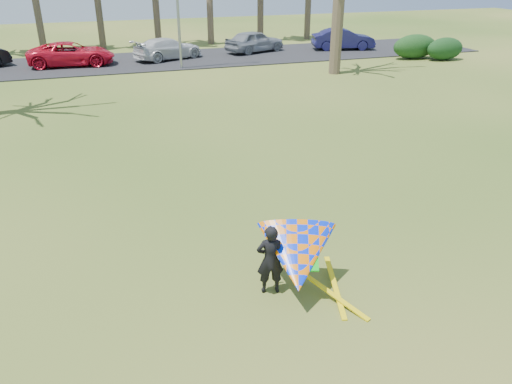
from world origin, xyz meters
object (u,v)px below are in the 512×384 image
object	(u,v)px
car_2	(71,54)
car_3	(168,49)
kite_flyer	(296,257)
car_4	(255,41)
car_5	(343,39)

from	to	relation	value
car_2	car_3	xyz separation A→B (m)	(5.84, 0.33, -0.03)
car_3	car_2	bearing A→B (deg)	70.56
car_2	kite_flyer	bearing A→B (deg)	-167.59
car_4	car_5	size ratio (longest dim) A/B	0.98
car_2	kite_flyer	size ratio (longest dim) A/B	2.08
car_5	car_4	bearing A→B (deg)	95.19
car_3	car_4	world-z (taller)	car_4
car_3	car_5	bearing A→B (deg)	-113.09
car_2	car_3	bearing A→B (deg)	-83.56
car_2	car_5	size ratio (longest dim) A/B	1.15
car_2	kite_flyer	xyz separation A→B (m)	(4.07, -25.22, 0.09)
car_3	car_5	xyz separation A→B (m)	(12.40, -0.10, 0.06)
car_3	car_4	distance (m)	6.17
car_5	car_2	bearing A→B (deg)	104.46
car_4	car_5	distance (m)	6.36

